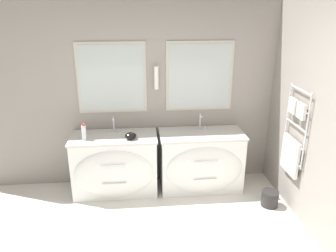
{
  "coord_description": "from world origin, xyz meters",
  "views": [
    {
      "loc": [
        -0.11,
        -2.19,
        2.45
      ],
      "look_at": [
        0.24,
        1.53,
        1.08
      ],
      "focal_mm": 35.0,
      "sensor_mm": 36.0,
      "label": 1
    }
  ],
  "objects": [
    {
      "name": "wall_back",
      "position": [
        0.01,
        2.21,
        1.31
      ],
      "size": [
        5.17,
        0.14,
        2.6
      ],
      "color": "gray",
      "rests_on": "ground_plane"
    },
    {
      "name": "wall_right",
      "position": [
        1.81,
        0.99,
        1.29
      ],
      "size": [
        0.13,
        4.27,
        2.6
      ],
      "color": "gray",
      "rests_on": "ground_plane"
    },
    {
      "name": "vanity_left",
      "position": [
        -0.46,
        1.85,
        0.42
      ],
      "size": [
        1.15,
        0.63,
        0.83
      ],
      "color": "white",
      "rests_on": "ground_plane"
    },
    {
      "name": "vanity_right",
      "position": [
        0.73,
        1.85,
        0.42
      ],
      "size": [
        1.15,
        0.63,
        0.83
      ],
      "color": "white",
      "rests_on": "ground_plane"
    },
    {
      "name": "faucet_left",
      "position": [
        -0.46,
        2.02,
        0.94
      ],
      "size": [
        0.17,
        0.14,
        0.23
      ],
      "color": "silver",
      "rests_on": "vanity_left"
    },
    {
      "name": "faucet_right",
      "position": [
        0.73,
        2.02,
        0.94
      ],
      "size": [
        0.17,
        0.14,
        0.23
      ],
      "color": "silver",
      "rests_on": "vanity_right"
    },
    {
      "name": "toiletry_bottle",
      "position": [
        -0.82,
        1.79,
        0.93
      ],
      "size": [
        0.06,
        0.06,
        0.22
      ],
      "color": "silver",
      "rests_on": "vanity_left"
    },
    {
      "name": "amenity_bowl",
      "position": [
        -0.23,
        1.76,
        0.87
      ],
      "size": [
        0.15,
        0.15,
        0.09
      ],
      "color": "black",
      "rests_on": "vanity_left"
    },
    {
      "name": "waste_bin",
      "position": [
        1.54,
        1.32,
        0.11
      ],
      "size": [
        0.22,
        0.22,
        0.21
      ],
      "color": "#282626",
      "rests_on": "ground_plane"
    }
  ]
}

